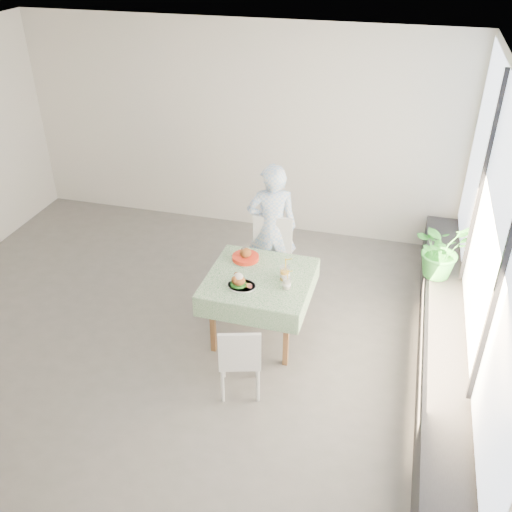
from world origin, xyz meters
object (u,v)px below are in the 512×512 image
(cafe_table, at_px, (259,299))
(potted_plant, at_px, (441,249))
(chair_near, at_px, (240,370))
(diner, at_px, (272,228))
(juice_cup_orange, at_px, (285,274))
(chair_far, at_px, (269,275))
(main_dish, at_px, (240,282))

(cafe_table, height_order, potted_plant, potted_plant)
(chair_near, distance_m, diner, 1.87)
(diner, xyz_separation_m, juice_cup_orange, (0.36, -0.93, 0.02))
(chair_far, xyz_separation_m, main_dish, (-0.07, -0.93, 0.50))
(chair_far, xyz_separation_m, diner, (-0.03, 0.23, 0.49))
(potted_plant, bearing_deg, chair_near, -134.61)
(cafe_table, bearing_deg, chair_far, 95.69)
(juice_cup_orange, relative_size, potted_plant, 0.46)
(chair_near, bearing_deg, cafe_table, 92.71)
(chair_far, bearing_deg, juice_cup_orange, -64.87)
(chair_far, height_order, juice_cup_orange, juice_cup_orange)
(main_dish, height_order, potted_plant, potted_plant)
(juice_cup_orange, bearing_deg, chair_far, 115.13)
(chair_near, xyz_separation_m, main_dish, (-0.18, 0.63, 0.54))
(main_dish, height_order, juice_cup_orange, juice_cup_orange)
(cafe_table, relative_size, juice_cup_orange, 3.54)
(cafe_table, bearing_deg, chair_near, -87.29)
(main_dish, relative_size, juice_cup_orange, 0.96)
(main_dish, bearing_deg, diner, 88.08)
(diner, xyz_separation_m, main_dish, (-0.04, -1.16, 0.00))
(cafe_table, relative_size, chair_far, 1.11)
(chair_near, bearing_deg, juice_cup_orange, 75.88)
(chair_far, xyz_separation_m, potted_plant, (1.84, 0.19, 0.53))
(chair_far, distance_m, chair_near, 1.56)
(chair_far, relative_size, main_dish, 3.32)
(cafe_table, distance_m, main_dish, 0.42)
(diner, relative_size, juice_cup_orange, 5.27)
(diner, height_order, potted_plant, diner)
(chair_far, distance_m, diner, 0.54)
(chair_far, height_order, main_dish, chair_far)
(chair_far, bearing_deg, diner, 97.68)
(cafe_table, distance_m, potted_plant, 2.02)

